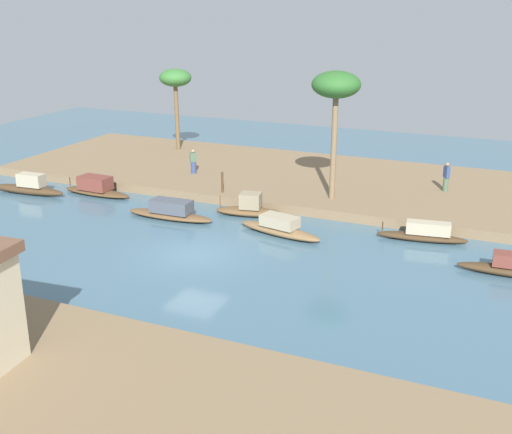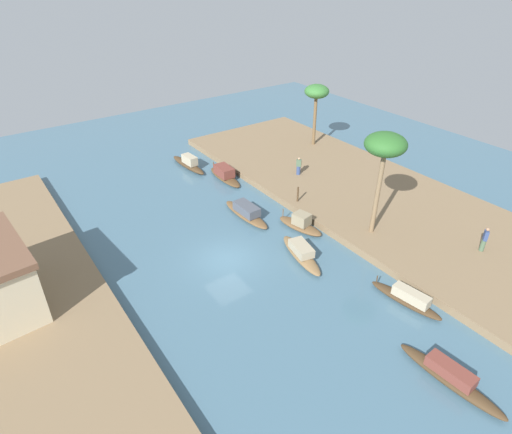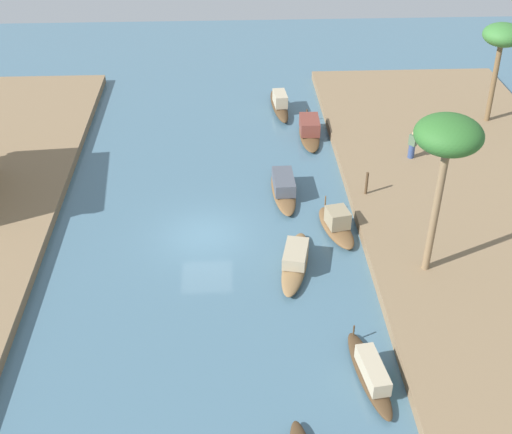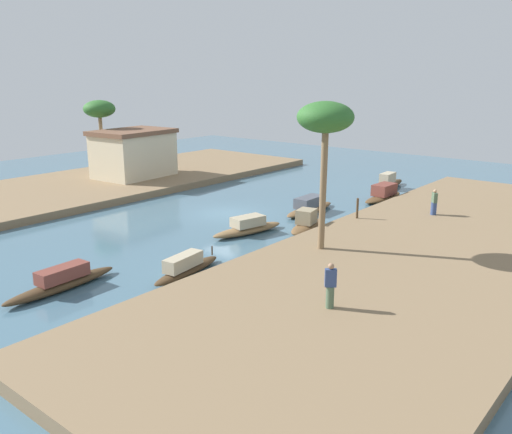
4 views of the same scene
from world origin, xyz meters
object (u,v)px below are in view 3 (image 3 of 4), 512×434
sampan_near_left_bank (283,187)px  sampan_downstream_large (279,104)px  sampan_with_red_awning (337,224)px  sampan_upstream_small (309,130)px  palm_tree_left_near (448,139)px  sampan_open_hull (295,260)px  palm_tree_left_far (503,38)px  person_by_mooring (412,146)px  sampan_foreground (370,373)px  mooring_post (367,183)px

sampan_near_left_bank → sampan_downstream_large: sampan_downstream_large is taller
sampan_with_red_awning → sampan_downstream_large: bearing=-5.0°
sampan_upstream_small → palm_tree_left_near: 15.65m
sampan_upstream_small → sampan_with_red_awning: sampan_with_red_awning is taller
sampan_open_hull → palm_tree_left_far: bearing=-31.5°
person_by_mooring → palm_tree_left_near: bearing=128.8°
sampan_near_left_bank → sampan_foreground: 13.38m
sampan_open_hull → sampan_with_red_awning: bearing=-27.1°
sampan_with_red_awning → palm_tree_left_far: bearing=-56.9°
sampan_upstream_small → sampan_open_hull: size_ratio=0.98×
sampan_upstream_small → palm_tree_left_near: palm_tree_left_near is taller
sampan_foreground → mooring_post: size_ratio=3.65×
sampan_with_red_awning → sampan_open_hull: bearing=128.6°
mooring_post → palm_tree_left_near: palm_tree_left_near is taller
person_by_mooring → palm_tree_left_near: palm_tree_left_near is taller
sampan_upstream_small → sampan_with_red_awning: bearing=-177.2°
sampan_with_red_awning → sampan_upstream_small: bearing=-10.9°
sampan_downstream_large → mooring_post: size_ratio=4.24×
palm_tree_left_near → palm_tree_left_far: palm_tree_left_near is taller
sampan_near_left_bank → person_by_mooring: 7.85m
sampan_downstream_large → sampan_open_hull: bearing=174.1°
sampan_upstream_small → person_by_mooring: (-3.87, -5.25, 0.77)m
mooring_post → palm_tree_left_far: (8.31, -9.03, 4.58)m
person_by_mooring → palm_tree_left_far: bearing=-93.2°
sampan_open_hull → sampan_foreground: 7.14m
palm_tree_left_far → sampan_upstream_small: bearing=93.7°
sampan_with_red_awning → palm_tree_left_near: size_ratio=0.54×
sampan_near_left_bank → sampan_open_hull: sampan_near_left_bank is taller
sampan_open_hull → mooring_post: bearing=-25.3°
sampan_upstream_small → sampan_foreground: (-19.73, -0.01, -0.07)m
sampan_near_left_bank → palm_tree_left_far: palm_tree_left_far is taller
sampan_upstream_small → person_by_mooring: person_by_mooring is taller
sampan_downstream_large → palm_tree_left_near: bearing=-168.1°
person_by_mooring → palm_tree_left_near: (-10.00, 1.72, 5.55)m
sampan_downstream_large → palm_tree_left_near: palm_tree_left_near is taller
mooring_post → palm_tree_left_near: 8.56m
mooring_post → sampan_open_hull: bearing=142.2°
sampan_open_hull → palm_tree_left_near: bearing=-87.4°
mooring_post → palm_tree_left_far: 13.10m
mooring_post → sampan_foreground: bearing=170.5°
palm_tree_left_near → palm_tree_left_far: (14.58, -7.53, -1.06)m
mooring_post → sampan_near_left_bank: bearing=75.4°
sampan_with_red_awning → sampan_foreground: (-9.54, 0.16, -0.04)m
palm_tree_left_far → sampan_near_left_bank: bearing=118.8°
palm_tree_left_near → sampan_with_red_awning: bearing=42.4°
sampan_with_red_awning → palm_tree_left_far: (10.90, -10.90, 5.29)m
sampan_upstream_small → palm_tree_left_near: (-13.87, -3.53, 6.32)m
sampan_near_left_bank → sampan_with_red_awning: bearing=-149.9°
sampan_foreground → palm_tree_left_far: size_ratio=0.74×
sampan_downstream_large → mooring_post: 12.07m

